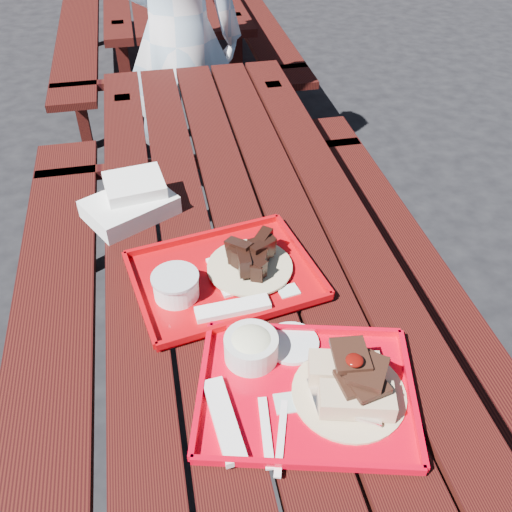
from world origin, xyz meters
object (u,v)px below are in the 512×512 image
picnic_table_far (165,0)px  near_tray (306,378)px  picnic_table_near (246,291)px  far_tray (222,276)px  person (178,38)px

picnic_table_far → near_tray: bearing=-89.5°
picnic_table_near → near_tray: (0.03, -0.50, 0.22)m
picnic_table_far → far_tray: far_tray is taller
picnic_table_far → far_tray: (-0.08, -2.95, 0.21)m
near_tray → far_tray: near_tray is taller
picnic_table_near → far_tray: size_ratio=4.91×
far_tray → person: person is taller
far_tray → person: bearing=88.2°
picnic_table_far → far_tray: bearing=-91.6°
far_tray → picnic_table_far: bearing=88.4°
picnic_table_near → far_tray: bearing=-119.1°
picnic_table_far → person: size_ratio=1.49×
near_tray → picnic_table_near: bearing=93.6°
picnic_table_near → far_tray: (-0.08, -0.15, 0.21)m
picnic_table_near → person: person is taller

